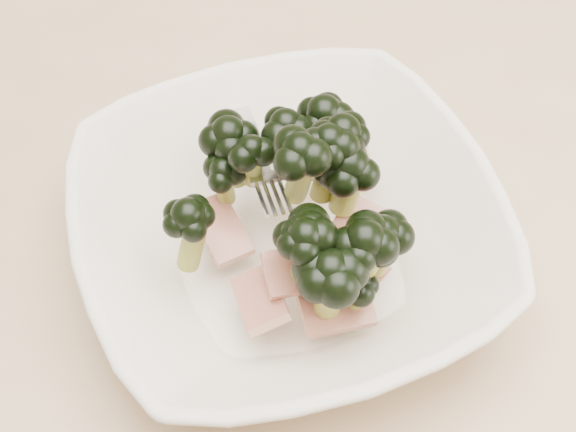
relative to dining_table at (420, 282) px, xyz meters
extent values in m
cube|color=tan|center=(0.00, 0.00, 0.08)|extent=(1.20, 0.80, 0.04)
imported|color=beige|center=(-0.10, -0.05, 0.13)|extent=(0.34, 0.34, 0.06)
cylinder|color=olive|center=(-0.10, -0.05, 0.18)|extent=(0.02, 0.02, 0.04)
ellipsoid|color=black|center=(-0.10, -0.05, 0.21)|extent=(0.04, 0.04, 0.03)
cylinder|color=olive|center=(-0.08, -0.11, 0.15)|extent=(0.02, 0.03, 0.05)
ellipsoid|color=black|center=(-0.08, -0.11, 0.18)|extent=(0.04, 0.04, 0.03)
cylinder|color=olive|center=(-0.13, -0.03, 0.16)|extent=(0.01, 0.02, 0.03)
ellipsoid|color=black|center=(-0.13, -0.03, 0.18)|extent=(0.03, 0.03, 0.02)
cylinder|color=olive|center=(-0.07, -0.04, 0.16)|extent=(0.02, 0.02, 0.04)
ellipsoid|color=black|center=(-0.07, -0.04, 0.19)|extent=(0.04, 0.04, 0.03)
cylinder|color=olive|center=(-0.11, -0.01, 0.16)|extent=(0.02, 0.02, 0.04)
ellipsoid|color=black|center=(-0.11, -0.01, 0.18)|extent=(0.04, 0.04, 0.03)
cylinder|color=olive|center=(-0.06, -0.10, 0.14)|extent=(0.01, 0.02, 0.03)
ellipsoid|color=black|center=(-0.06, -0.10, 0.15)|extent=(0.03, 0.03, 0.02)
cylinder|color=olive|center=(-0.09, -0.09, 0.16)|extent=(0.02, 0.02, 0.04)
ellipsoid|color=black|center=(-0.09, -0.09, 0.19)|extent=(0.03, 0.03, 0.03)
cylinder|color=olive|center=(-0.08, 0.01, 0.15)|extent=(0.02, 0.02, 0.05)
ellipsoid|color=black|center=(-0.08, 0.01, 0.18)|extent=(0.04, 0.04, 0.03)
cylinder|color=olive|center=(-0.05, -0.08, 0.15)|extent=(0.02, 0.02, 0.05)
ellipsoid|color=black|center=(-0.05, -0.08, 0.18)|extent=(0.04, 0.04, 0.03)
cylinder|color=olive|center=(-0.09, -0.09, 0.16)|extent=(0.03, 0.02, 0.04)
ellipsoid|color=black|center=(-0.09, -0.09, 0.18)|extent=(0.04, 0.04, 0.03)
cylinder|color=olive|center=(-0.14, -0.01, 0.15)|extent=(0.02, 0.02, 0.04)
ellipsoid|color=black|center=(-0.14, -0.01, 0.18)|extent=(0.04, 0.04, 0.03)
cylinder|color=olive|center=(-0.06, -0.09, 0.15)|extent=(0.03, 0.02, 0.06)
ellipsoid|color=black|center=(-0.06, -0.09, 0.18)|extent=(0.04, 0.04, 0.03)
cylinder|color=olive|center=(-0.16, -0.07, 0.15)|extent=(0.02, 0.02, 0.05)
ellipsoid|color=black|center=(-0.16, -0.07, 0.17)|extent=(0.04, 0.04, 0.03)
cylinder|color=olive|center=(-0.08, -0.03, 0.17)|extent=(0.02, 0.02, 0.05)
ellipsoid|color=black|center=(-0.08, -0.03, 0.20)|extent=(0.03, 0.03, 0.03)
cylinder|color=olive|center=(-0.14, -0.03, 0.15)|extent=(0.01, 0.01, 0.03)
ellipsoid|color=black|center=(-0.14, -0.03, 0.17)|extent=(0.03, 0.03, 0.02)
cylinder|color=olive|center=(-0.07, -0.02, 0.17)|extent=(0.03, 0.02, 0.05)
ellipsoid|color=black|center=(-0.07, -0.02, 0.20)|extent=(0.04, 0.04, 0.03)
cube|color=maroon|center=(-0.07, 0.01, 0.13)|extent=(0.05, 0.03, 0.02)
cube|color=maroon|center=(-0.10, -0.09, 0.15)|extent=(0.05, 0.04, 0.02)
cube|color=maroon|center=(-0.15, -0.05, 0.13)|extent=(0.05, 0.05, 0.01)
cube|color=maroon|center=(-0.06, -0.07, 0.14)|extent=(0.05, 0.06, 0.01)
cube|color=maroon|center=(-0.06, -0.08, 0.14)|extent=(0.04, 0.04, 0.02)
cube|color=maroon|center=(-0.12, -0.10, 0.14)|extent=(0.04, 0.05, 0.02)
cube|color=maroon|center=(-0.06, -0.06, 0.14)|extent=(0.05, 0.06, 0.02)
cube|color=maroon|center=(-0.07, -0.10, 0.13)|extent=(0.05, 0.05, 0.02)
camera|label=1|loc=(-0.09, -0.35, 0.55)|focal=50.00mm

